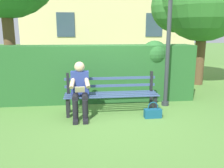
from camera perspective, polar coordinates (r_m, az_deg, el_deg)
ground at (r=5.26m, az=-0.13°, el=-7.15°), size 60.00×60.00×0.00m
park_bench at (r=5.19m, az=-0.21°, el=-2.35°), size 2.07×0.48×0.90m
person_seated at (r=4.96m, az=-7.87°, el=-1.03°), size 0.44×0.73×1.17m
hedge_backdrop at (r=6.07m, az=-3.88°, el=3.02°), size 5.14×0.82×1.57m
handbag at (r=5.04m, az=10.00°, el=-6.99°), size 0.36×0.15×0.35m
lamp_post at (r=5.68m, az=14.02°, el=16.15°), size 0.31×0.31×3.18m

